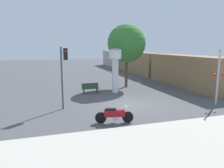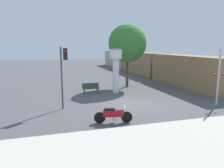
# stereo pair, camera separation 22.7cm
# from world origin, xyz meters

# --- Properties ---
(ground_plane) EXTENTS (120.00, 120.00, 0.00)m
(ground_plane) POSITION_xyz_m (0.00, 0.00, 0.00)
(ground_plane) COLOR #4C4C4F
(sidewalk_strip) EXTENTS (36.00, 6.00, 0.10)m
(sidewalk_strip) POSITION_xyz_m (0.00, -7.29, 0.05)
(sidewalk_strip) COLOR #BCB7A8
(sidewalk_strip) RESTS_ON ground_plane
(motorcycle) EXTENTS (2.19, 0.69, 0.98)m
(motorcycle) POSITION_xyz_m (-2.43, -3.29, 0.47)
(motorcycle) COLOR black
(motorcycle) RESTS_ON ground_plane
(clock_tower) EXTENTS (1.06, 1.06, 4.29)m
(clock_tower) POSITION_xyz_m (0.24, 4.67, 2.85)
(clock_tower) COLOR white
(clock_tower) RESTS_ON ground_plane
(freight_train) EXTENTS (2.80, 36.22, 3.40)m
(freight_train) POSITION_xyz_m (8.83, 17.71, 1.70)
(freight_train) COLOR olive
(freight_train) RESTS_ON ground_plane
(traffic_light) EXTENTS (0.50, 0.35, 4.36)m
(traffic_light) POSITION_xyz_m (-4.87, 0.50, 2.99)
(traffic_light) COLOR #47474C
(traffic_light) RESTS_ON ground_plane
(railroad_crossing_signal) EXTENTS (0.90, 0.82, 4.20)m
(railroad_crossing_signal) POSITION_xyz_m (6.16, -1.83, 2.28)
(railroad_crossing_signal) COLOR #B7B7BC
(railroad_crossing_signal) RESTS_ON ground_plane
(street_tree) EXTENTS (4.03, 4.03, 6.70)m
(street_tree) POSITION_xyz_m (2.30, 7.08, 4.67)
(street_tree) COLOR brown
(street_tree) RESTS_ON ground_plane
(bench) EXTENTS (1.60, 0.44, 0.92)m
(bench) POSITION_xyz_m (-2.07, 5.20, 0.49)
(bench) COLOR #384C38
(bench) RESTS_ON ground_plane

